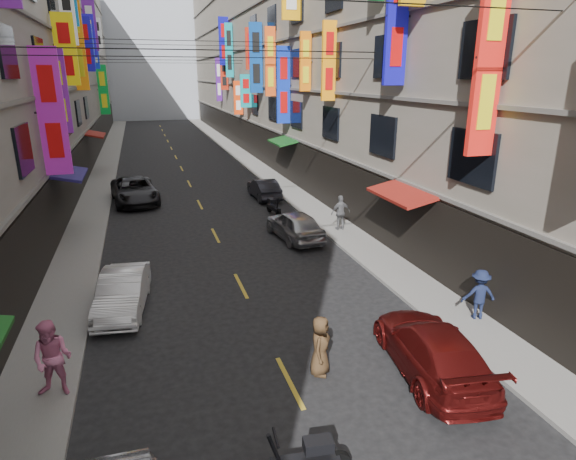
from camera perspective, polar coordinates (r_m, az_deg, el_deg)
sidewalk_left at (r=40.52m, az=-21.02°, el=6.44°), size 2.00×90.00×0.12m
sidewalk_right at (r=41.40m, az=-4.14°, el=7.80°), size 2.00×90.00×0.12m
building_row_right at (r=42.55m, az=3.99°, el=20.82°), size 10.14×90.00×19.00m
haze_block at (r=89.89m, az=-15.95°, el=19.62°), size 18.00×8.00×22.00m
shop_signage at (r=33.14m, az=-12.62°, el=20.65°), size 14.00×55.00×12.24m
street_awnings at (r=24.21m, az=-12.62°, el=7.28°), size 13.99×35.20×0.41m
overhead_cables at (r=27.97m, az=-11.48°, el=20.68°), size 14.00×38.04×1.24m
lane_markings at (r=37.59m, az=-12.09°, el=6.34°), size 0.12×80.20×0.01m
scooter_crossing at (r=9.94m, az=2.23°, el=-25.56°), size 1.80×0.52×1.14m
scooter_far_right at (r=26.19m, az=-1.74°, el=2.75°), size 0.55×1.80×1.14m
car_left_mid at (r=16.45m, az=-19.01°, el=-6.96°), size 1.83×4.00×1.27m
car_left_far at (r=30.09m, az=-17.72°, el=4.47°), size 3.00×5.51×1.47m
car_right_near at (r=13.07m, az=16.67°, el=-13.33°), size 2.50×4.80×1.33m
car_right_mid at (r=22.20m, az=0.80°, el=0.61°), size 2.05×4.16×1.37m
car_right_far at (r=29.74m, az=-2.87°, el=4.91°), size 1.37×3.74×1.23m
pedestrian_lfar at (r=12.66m, az=-26.13°, el=-13.54°), size 1.05×0.85×1.88m
pedestrian_rnear at (r=15.89m, az=21.73°, el=-7.09°), size 1.13×0.81×1.58m
pedestrian_rfar at (r=23.29m, az=6.26°, el=2.07°), size 1.03×0.64×1.70m
pedestrian_crossing at (r=12.45m, az=3.84°, el=-13.53°), size 0.86×0.94×1.59m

